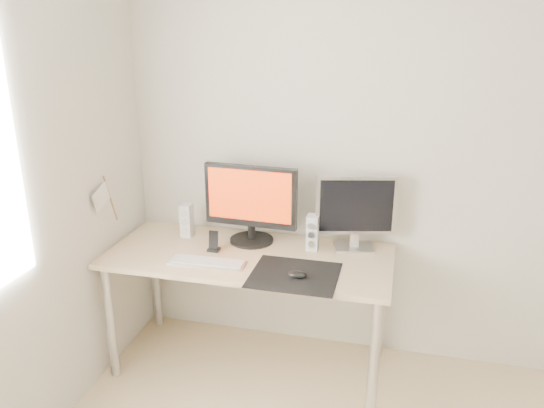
{
  "coord_description": "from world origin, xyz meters",
  "views": [
    {
      "loc": [
        -0.13,
        -1.24,
        1.96
      ],
      "look_at": [
        -0.81,
        1.46,
        1.01
      ],
      "focal_mm": 35.0,
      "sensor_mm": 36.0,
      "label": 1
    }
  ],
  "objects_px": {
    "second_monitor": "(356,209)",
    "phone_dock": "(214,245)",
    "main_monitor": "(251,201)",
    "keyboard": "(207,262)",
    "desk": "(249,266)",
    "mouse": "(297,274)",
    "speaker_left": "(187,220)",
    "speaker_right": "(313,232)"
  },
  "relations": [
    {
      "from": "second_monitor",
      "to": "phone_dock",
      "type": "bearing_deg",
      "value": -163.55
    },
    {
      "from": "main_monitor",
      "to": "keyboard",
      "type": "height_order",
      "value": "main_monitor"
    },
    {
      "from": "desk",
      "to": "mouse",
      "type": "bearing_deg",
      "value": -35.17
    },
    {
      "from": "desk",
      "to": "speaker_left",
      "type": "distance_m",
      "value": 0.5
    },
    {
      "from": "mouse",
      "to": "second_monitor",
      "type": "distance_m",
      "value": 0.56
    },
    {
      "from": "speaker_right",
      "to": "phone_dock",
      "type": "xyz_separation_m",
      "value": [
        -0.54,
        -0.16,
        -0.07
      ]
    },
    {
      "from": "second_monitor",
      "to": "main_monitor",
      "type": "bearing_deg",
      "value": -175.13
    },
    {
      "from": "second_monitor",
      "to": "speaker_left",
      "type": "bearing_deg",
      "value": -176.52
    },
    {
      "from": "desk",
      "to": "speaker_left",
      "type": "height_order",
      "value": "speaker_left"
    },
    {
      "from": "phone_dock",
      "to": "second_monitor",
      "type": "bearing_deg",
      "value": 16.45
    },
    {
      "from": "mouse",
      "to": "keyboard",
      "type": "height_order",
      "value": "mouse"
    },
    {
      "from": "keyboard",
      "to": "phone_dock",
      "type": "height_order",
      "value": "phone_dock"
    },
    {
      "from": "speaker_left",
      "to": "speaker_right",
      "type": "bearing_deg",
      "value": -0.64
    },
    {
      "from": "main_monitor",
      "to": "second_monitor",
      "type": "relative_size",
      "value": 1.23
    },
    {
      "from": "speaker_right",
      "to": "phone_dock",
      "type": "relative_size",
      "value": 1.73
    },
    {
      "from": "main_monitor",
      "to": "second_monitor",
      "type": "bearing_deg",
      "value": 4.87
    },
    {
      "from": "main_monitor",
      "to": "keyboard",
      "type": "bearing_deg",
      "value": -113.13
    },
    {
      "from": "main_monitor",
      "to": "speaker_right",
      "type": "distance_m",
      "value": 0.4
    },
    {
      "from": "main_monitor",
      "to": "speaker_left",
      "type": "height_order",
      "value": "main_monitor"
    },
    {
      "from": "keyboard",
      "to": "mouse",
      "type": "bearing_deg",
      "value": -6.14
    },
    {
      "from": "second_monitor",
      "to": "speaker_right",
      "type": "bearing_deg",
      "value": -163.18
    },
    {
      "from": "desk",
      "to": "main_monitor",
      "type": "xyz_separation_m",
      "value": [
        -0.04,
        0.17,
        0.33
      ]
    },
    {
      "from": "mouse",
      "to": "desk",
      "type": "relative_size",
      "value": 0.06
    },
    {
      "from": "desk",
      "to": "speaker_left",
      "type": "xyz_separation_m",
      "value": [
        -0.44,
        0.16,
        0.18
      ]
    },
    {
      "from": "main_monitor",
      "to": "speaker_right",
      "type": "relative_size",
      "value": 2.67
    },
    {
      "from": "keyboard",
      "to": "speaker_right",
      "type": "bearing_deg",
      "value": 32.25
    },
    {
      "from": "desk",
      "to": "speaker_right",
      "type": "bearing_deg",
      "value": 24.39
    },
    {
      "from": "speaker_left",
      "to": "speaker_right",
      "type": "relative_size",
      "value": 1.0
    },
    {
      "from": "desk",
      "to": "phone_dock",
      "type": "distance_m",
      "value": 0.24
    },
    {
      "from": "keyboard",
      "to": "desk",
      "type": "bearing_deg",
      "value": 43.76
    },
    {
      "from": "speaker_right",
      "to": "mouse",
      "type": "bearing_deg",
      "value": -91.55
    },
    {
      "from": "mouse",
      "to": "main_monitor",
      "type": "xyz_separation_m",
      "value": [
        -0.36,
        0.4,
        0.23
      ]
    },
    {
      "from": "second_monitor",
      "to": "phone_dock",
      "type": "relative_size",
      "value": 3.74
    },
    {
      "from": "main_monitor",
      "to": "second_monitor",
      "type": "height_order",
      "value": "main_monitor"
    },
    {
      "from": "keyboard",
      "to": "second_monitor",
      "type": "bearing_deg",
      "value": 27.93
    },
    {
      "from": "keyboard",
      "to": "main_monitor",
      "type": "bearing_deg",
      "value": 66.87
    },
    {
      "from": "main_monitor",
      "to": "phone_dock",
      "type": "height_order",
      "value": "main_monitor"
    },
    {
      "from": "desk",
      "to": "speaker_right",
      "type": "height_order",
      "value": "speaker_right"
    },
    {
      "from": "phone_dock",
      "to": "speaker_left",
      "type": "bearing_deg",
      "value": 144.06
    },
    {
      "from": "desk",
      "to": "keyboard",
      "type": "height_order",
      "value": "keyboard"
    },
    {
      "from": "desk",
      "to": "keyboard",
      "type": "xyz_separation_m",
      "value": [
        -0.18,
        -0.18,
        0.09
      ]
    },
    {
      "from": "speaker_left",
      "to": "keyboard",
      "type": "xyz_separation_m",
      "value": [
        0.25,
        -0.34,
        -0.1
      ]
    }
  ]
}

